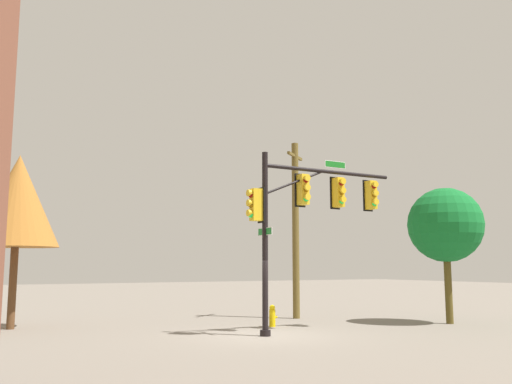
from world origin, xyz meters
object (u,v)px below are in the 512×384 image
(tree_mid, at_px, (445,225))
(utility_pole, at_px, (296,227))
(fire_hydrant, at_px, (272,316))
(tree_near, at_px, (18,201))
(signal_pole_assembly, at_px, (308,205))

(tree_mid, bearing_deg, utility_pole, 129.14)
(fire_hydrant, height_order, tree_near, tree_near)
(signal_pole_assembly, height_order, utility_pole, utility_pole)
(signal_pole_assembly, height_order, tree_mid, signal_pole_assembly)
(signal_pole_assembly, distance_m, tree_mid, 6.78)
(utility_pole, relative_size, tree_near, 1.22)
(tree_near, bearing_deg, signal_pole_assembly, -36.24)
(signal_pole_assembly, height_order, fire_hydrant, signal_pole_assembly)
(tree_near, xyz_separation_m, tree_mid, (15.64, -6.82, -0.78))
(signal_pole_assembly, bearing_deg, fire_hydrant, 91.28)
(utility_pole, relative_size, tree_mid, 1.44)
(fire_hydrant, relative_size, tree_mid, 0.15)
(fire_hydrant, bearing_deg, signal_pole_assembly, -88.72)
(utility_pole, xyz_separation_m, tree_mid, (4.08, -5.02, -0.11))
(signal_pole_assembly, height_order, tree_near, tree_near)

